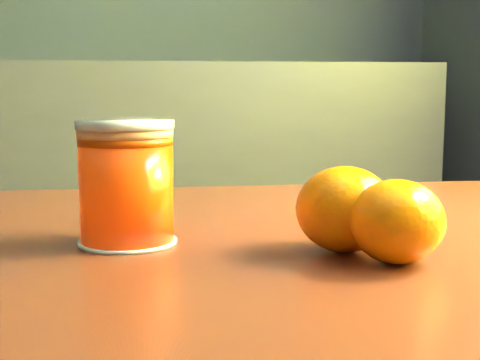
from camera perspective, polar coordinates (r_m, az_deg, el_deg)
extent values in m
cube|color=#602818|center=(0.56, 3.37, -7.20)|extent=(0.95, 0.67, 0.04)
cylinder|color=#FF3805|center=(0.55, -9.66, -0.92)|extent=(0.08, 0.08, 0.09)
cylinder|color=#E6955D|center=(0.55, -9.77, 3.97)|extent=(0.08, 0.08, 0.01)
cylinder|color=silver|center=(0.55, -9.78, 4.60)|extent=(0.08, 0.08, 0.00)
ellipsoid|color=orange|center=(0.53, 8.92, -2.46)|extent=(0.09, 0.09, 0.07)
ellipsoid|color=orange|center=(0.50, 13.23, -3.45)|extent=(0.09, 0.09, 0.06)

